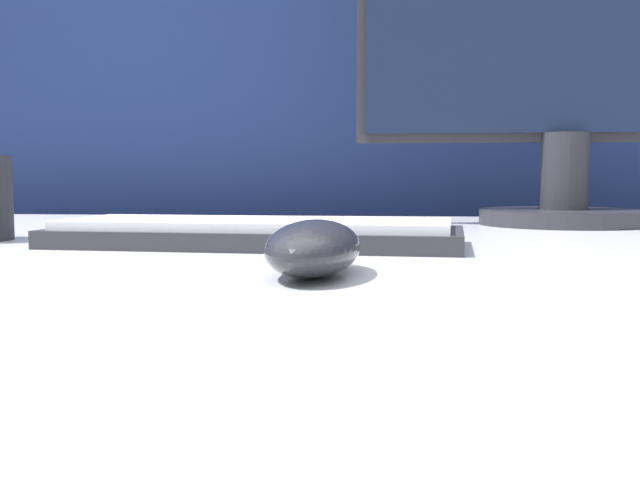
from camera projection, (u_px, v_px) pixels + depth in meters
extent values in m
cube|color=navy|center=(369.00, 245.00, 1.33)|extent=(5.00, 0.03, 1.32)
ellipsoid|color=#232328|center=(314.00, 248.00, 0.47)|extent=(0.07, 0.13, 0.04)
cube|color=#28282D|center=(257.00, 237.00, 0.68)|extent=(0.38, 0.17, 0.02)
cube|color=silver|center=(257.00, 224.00, 0.68)|extent=(0.35, 0.15, 0.01)
cylinder|color=#28282D|center=(563.00, 217.00, 0.97)|extent=(0.21, 0.21, 0.02)
cylinder|color=#28282D|center=(564.00, 171.00, 0.96)|extent=(0.06, 0.06, 0.10)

